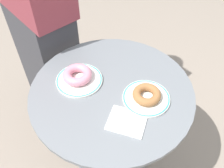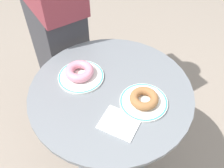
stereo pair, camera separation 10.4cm
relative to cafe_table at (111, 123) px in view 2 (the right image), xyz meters
The scene contains 8 objects.
ground_plane 0.47m from the cafe_table, ahead, with size 7.00×7.00×0.02m, color gray.
cafe_table is the anchor object (origin of this frame).
plate_left 0.29m from the cafe_table, 165.17° to the left, with size 0.20×0.20×0.01m.
plate_right 0.29m from the cafe_table, 14.89° to the right, with size 0.19×0.19×0.01m.
donut_pink_frosted 0.32m from the cafe_table, 163.36° to the left, with size 0.13×0.13×0.04m, color pink.
donut_cinnamon 0.31m from the cafe_table, 14.89° to the right, with size 0.11×0.11×0.03m, color #A36B3D.
paper_napkin 0.30m from the cafe_table, 65.71° to the right, with size 0.14×0.12×0.01m, color white.
person_figure 0.68m from the cafe_table, 136.19° to the left, with size 0.47×0.46×1.68m.
Camera 2 is at (0.16, -0.66, 1.48)m, focal length 39.67 mm.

